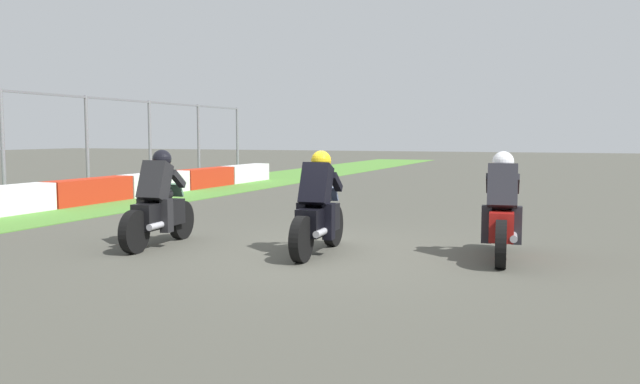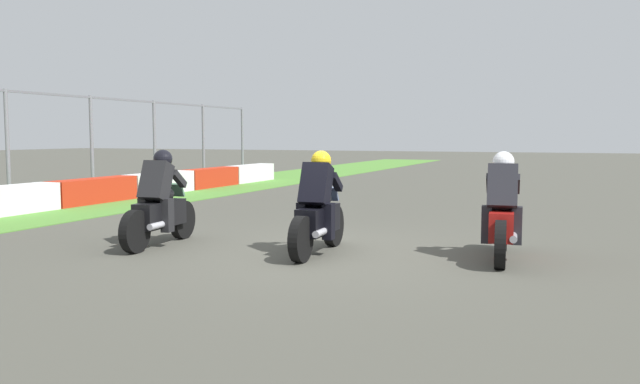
% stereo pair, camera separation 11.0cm
% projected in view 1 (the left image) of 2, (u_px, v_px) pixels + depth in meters
% --- Properties ---
extents(ground_plane, '(120.00, 120.00, 0.00)m').
position_uv_depth(ground_plane, '(324.00, 253.00, 9.51)').
color(ground_plane, '#47463D').
extents(rider_lane_a, '(2.04, 0.57, 1.51)m').
position_uv_depth(rider_lane_a, '(502.00, 215.00, 9.00)').
color(rider_lane_a, black).
rests_on(rider_lane_a, ground_plane).
extents(rider_lane_b, '(2.04, 0.55, 1.51)m').
position_uv_depth(rider_lane_b, '(318.00, 211.00, 9.39)').
color(rider_lane_b, black).
rests_on(rider_lane_b, ground_plane).
extents(rider_lane_c, '(2.04, 0.56, 1.51)m').
position_uv_depth(rider_lane_c, '(159.00, 206.00, 10.07)').
color(rider_lane_c, black).
rests_on(rider_lane_c, ground_plane).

